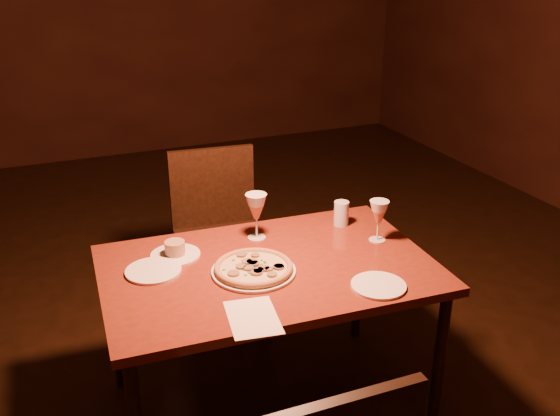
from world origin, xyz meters
name	(u,v)px	position (x,y,z in m)	size (l,w,h in m)	color
floor	(207,385)	(0.00, 0.00, 0.00)	(7.00, 7.00, 0.00)	black
dining_table	(268,279)	(0.21, -0.23, 0.62)	(1.31, 0.88, 0.68)	maroon
chair_far	(219,230)	(0.24, 0.52, 0.50)	(0.47, 0.47, 0.89)	black
pizza_plate	(254,268)	(0.14, -0.26, 0.70)	(0.32, 0.32, 0.03)	white
ramekin_saucer	(175,251)	(-0.10, -0.01, 0.70)	(0.20, 0.20, 0.06)	white
wine_glass_far	(256,216)	(0.26, 0.01, 0.78)	(0.09, 0.09, 0.20)	#C46851
wine_glass_right	(378,221)	(0.71, -0.20, 0.77)	(0.08, 0.08, 0.18)	#C46851
water_tumbler	(341,213)	(0.65, 0.00, 0.73)	(0.07, 0.07, 0.11)	silver
side_plate_left	(153,271)	(-0.21, -0.11, 0.68)	(0.21, 0.21, 0.01)	white
side_plate_near	(379,286)	(0.52, -0.54, 0.68)	(0.20, 0.20, 0.01)	white
menu_card	(253,317)	(0.03, -0.55, 0.68)	(0.16, 0.24, 0.00)	white
pendant_light	(266,12)	(0.21, -0.23, 1.62)	(0.12, 0.12, 0.12)	#ED7042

